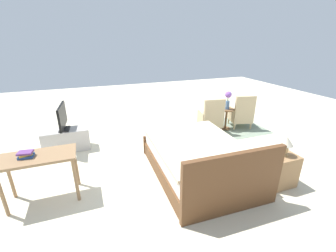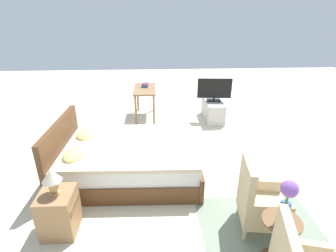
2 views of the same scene
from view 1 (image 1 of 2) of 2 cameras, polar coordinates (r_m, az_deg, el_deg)
ground_plane at (r=4.89m, az=0.23°, el=-7.08°), size 16.00×16.00×0.00m
floor_rug at (r=6.40m, az=14.13°, el=-0.56°), size 2.10×1.50×0.01m
bed at (r=4.10m, az=8.06°, el=-8.60°), size 1.60×2.23×0.96m
armchair_by_window_left at (r=6.50m, az=18.13°, el=2.91°), size 0.66×0.66×0.92m
armchair_by_window_right at (r=5.97m, az=10.86°, el=1.99°), size 0.61×0.61×0.92m
side_table at (r=6.26m, az=14.56°, el=2.35°), size 0.40×0.40×0.57m
flower_vase at (r=6.12m, az=15.00°, el=6.80°), size 0.17×0.17×0.48m
nightstand at (r=4.28m, az=26.66°, el=-9.84°), size 0.44×0.41×0.56m
table_lamp at (r=4.06m, az=27.82°, el=-3.86°), size 0.22×0.22×0.33m
tv_stand at (r=5.44m, az=-24.36°, el=-3.22°), size 0.96×0.40×0.48m
tv_flatscreen at (r=5.26m, az=-25.25°, el=1.99°), size 0.23×0.81×0.55m
vanity_desk at (r=3.82m, az=-29.99°, el=-8.06°), size 1.04×0.52×0.75m
book_stack at (r=3.79m, az=-32.43°, el=-6.13°), size 0.21×0.17×0.09m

